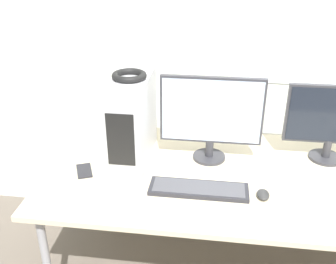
{
  "coord_description": "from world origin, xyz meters",
  "views": [
    {
      "loc": [
        -0.42,
        -1.24,
        1.78
      ],
      "look_at": [
        -0.65,
        0.47,
        0.92
      ],
      "focal_mm": 42.0,
      "sensor_mm": 36.0,
      "label": 1
    }
  ],
  "objects": [
    {
      "name": "monitor_main",
      "position": [
        -0.44,
        0.61,
        0.96
      ],
      "size": [
        0.53,
        0.17,
        0.46
      ],
      "color": "#333338",
      "rests_on": "desk"
    },
    {
      "name": "keyboard",
      "position": [
        -0.48,
        0.3,
        0.72
      ],
      "size": [
        0.47,
        0.14,
        0.02
      ],
      "color": "#28282D",
      "rests_on": "desk"
    },
    {
      "name": "monitor_right_near",
      "position": [
        0.18,
        0.69,
        0.94
      ],
      "size": [
        0.48,
        0.17,
        0.42
      ],
      "color": "#333338",
      "rests_on": "desk"
    },
    {
      "name": "cell_phone",
      "position": [
        -1.07,
        0.39,
        0.71
      ],
      "size": [
        0.12,
        0.15,
        0.01
      ],
      "rotation": [
        0.0,
        0.0,
        0.4
      ],
      "color": "#232328",
      "rests_on": "desk"
    },
    {
      "name": "wall_back",
      "position": [
        -0.0,
        1.08,
        1.35
      ],
      "size": [
        8.0,
        0.07,
        2.7
      ],
      "color": "silver",
      "rests_on": "ground_plane"
    },
    {
      "name": "headphones",
      "position": [
        -0.85,
        0.57,
        1.17
      ],
      "size": [
        0.17,
        0.17,
        0.03
      ],
      "color": "black",
      "rests_on": "pc_tower"
    },
    {
      "name": "desk",
      "position": [
        0.0,
        0.47,
        0.67
      ],
      "size": [
        2.53,
        0.95,
        0.71
      ],
      "color": "beige",
      "rests_on": "ground_plane"
    },
    {
      "name": "mouse",
      "position": [
        -0.18,
        0.29,
        0.72
      ],
      "size": [
        0.06,
        0.09,
        0.03
      ],
      "color": "#2D2D2D",
      "rests_on": "desk"
    },
    {
      "name": "pc_tower",
      "position": [
        -0.85,
        0.57,
        0.93
      ],
      "size": [
        0.19,
        0.46,
        0.45
      ],
      "color": "silver",
      "rests_on": "desk"
    }
  ]
}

